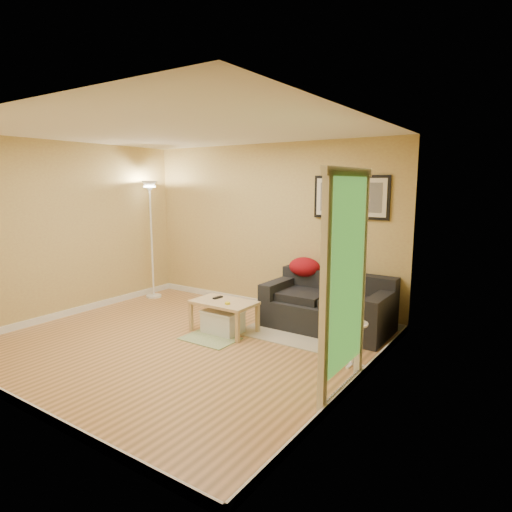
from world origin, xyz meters
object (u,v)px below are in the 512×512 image
sofa (327,303)px  book_stack (352,320)px  side_table (353,344)px  floor_lamp (152,243)px  coffee_table (224,316)px  storage_bin (223,321)px

sofa → book_stack: size_ratio=7.37×
side_table → floor_lamp: 4.16m
coffee_table → storage_bin: coffee_table is taller
side_table → storage_bin: bearing=179.5°
side_table → book_stack: bearing=-123.0°
sofa → floor_lamp: (-3.27, -0.14, 0.59)m
floor_lamp → coffee_table: bearing=-18.9°
storage_bin → floor_lamp: (-2.18, 0.79, 0.81)m
sofa → coffee_table: sofa is taller
coffee_table → side_table: side_table is taller
sofa → coffee_table: bearing=-141.4°
book_stack → sofa: bearing=122.6°
coffee_table → sofa: bearing=36.3°
storage_bin → book_stack: bearing=-1.0°
book_stack → floor_lamp: size_ratio=0.11×
floor_lamp → sofa: bearing=2.5°
coffee_table → side_table: 1.86m
sofa → side_table: (0.75, -0.95, -0.13)m
book_stack → floor_lamp: (-4.01, 0.82, 0.44)m
storage_bin → book_stack: size_ratio=2.23×
coffee_table → side_table: (1.85, -0.06, 0.03)m
storage_bin → side_table: size_ratio=1.06×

